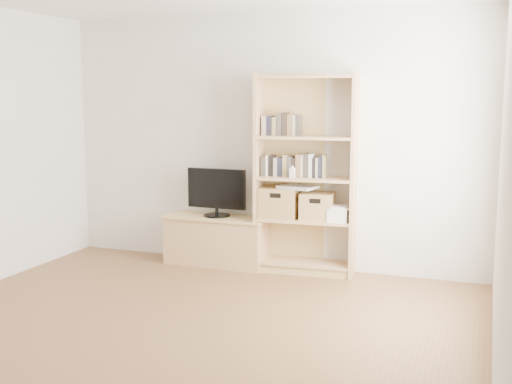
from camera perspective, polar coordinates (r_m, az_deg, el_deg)
The scene contains 13 objects.
floor at distance 4.70m, azimuth -9.24°, elevation -13.73°, with size 4.50×5.00×0.01m, color brown.
back_wall at distance 6.65m, azimuth 1.12°, elevation 4.50°, with size 4.50×0.02×2.60m, color silver.
right_wall at distance 3.80m, azimuth 21.25°, elevation 0.80°, with size 0.02×5.00×2.60m, color silver.
tv_stand at distance 6.81m, azimuth -3.48°, elevation -4.40°, with size 1.08×0.40×0.49m, color tan.
bookshelf at distance 6.38m, azimuth 4.43°, elevation 1.53°, with size 0.99×0.35×1.99m, color tan.
television at distance 6.71m, azimuth -3.53°, elevation -0.05°, with size 0.64×0.05×0.51m, color black.
books_row_mid at distance 6.39m, azimuth 4.47°, elevation 2.24°, with size 0.74×0.14×0.20m, color #3F3A33.
books_row_upper at distance 6.41m, azimuth 2.57°, elevation 5.88°, with size 0.36×0.13×0.19m, color #3F3A33.
baby_monitor at distance 6.29m, azimuth 3.25°, elevation 1.68°, with size 0.05×0.03×0.10m, color white.
basket_left at distance 6.47m, azimuth 2.09°, elevation -0.93°, with size 0.37×0.31×0.31m, color #A57C4A.
basket_right at distance 6.40m, azimuth 5.45°, elevation -1.26°, with size 0.32×0.27×0.27m, color #A57C4A.
laptop at distance 6.39m, azimuth 3.73°, elevation 0.45°, with size 0.36×0.25×0.03m, color silver.
magazine_stack at distance 6.38m, azimuth 7.39°, elevation -1.95°, with size 0.20×0.28×0.13m, color silver.
Camera 1 is at (2.17, -3.77, 1.78)m, focal length 45.00 mm.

